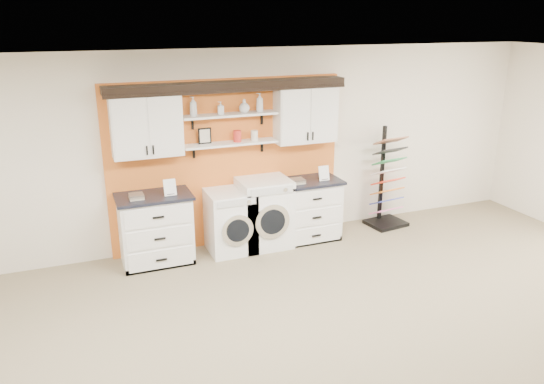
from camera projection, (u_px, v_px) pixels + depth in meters
name	position (u px, v px, depth m)	size (l,w,h in m)	color
ceiling	(393.00, 80.00, 3.58)	(10.00, 10.00, 0.00)	white
wall_back	(227.00, 149.00, 7.55)	(10.00, 10.00, 0.00)	silver
accent_panel	(228.00, 163.00, 7.58)	(3.40, 0.07, 2.40)	orange
upper_cabinet_left	(146.00, 124.00, 6.82)	(0.90, 0.35, 0.84)	white
upper_cabinet_right	(305.00, 113.00, 7.61)	(0.90, 0.35, 0.84)	white
shelf_lower	(231.00, 143.00, 7.33)	(1.32, 0.28, 0.03)	white
shelf_upper	(230.00, 115.00, 7.21)	(1.32, 0.28, 0.03)	white
crown_molding	(229.00, 85.00, 7.09)	(3.30, 0.41, 0.13)	black
picture_frame	(205.00, 136.00, 7.21)	(0.18, 0.02, 0.22)	black
canister_red	(237.00, 136.00, 7.34)	(0.11, 0.11, 0.16)	red
canister_cream	(254.00, 135.00, 7.43)	(0.10, 0.10, 0.14)	silver
base_cabinet_left	(156.00, 229.00, 7.13)	(0.99, 0.66, 0.97)	white
base_cabinet_right	(308.00, 209.00, 7.92)	(0.94, 0.66, 0.92)	white
washer	(230.00, 221.00, 7.50)	(0.64, 0.71, 0.89)	white
dryer	(264.00, 213.00, 7.66)	(0.72, 0.71, 1.01)	white
sample_rack	(387.00, 194.00, 8.42)	(0.64, 0.55, 1.59)	black
soap_bottle_a	(193.00, 106.00, 6.99)	(0.10, 0.10, 0.26)	silver
soap_bottle_b	(221.00, 108.00, 7.13)	(0.08, 0.08, 0.17)	silver
soap_bottle_c	(244.00, 106.00, 7.24)	(0.15, 0.15, 0.19)	silver
soap_bottle_d	(260.00, 102.00, 7.31)	(0.10, 0.10, 0.26)	silver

